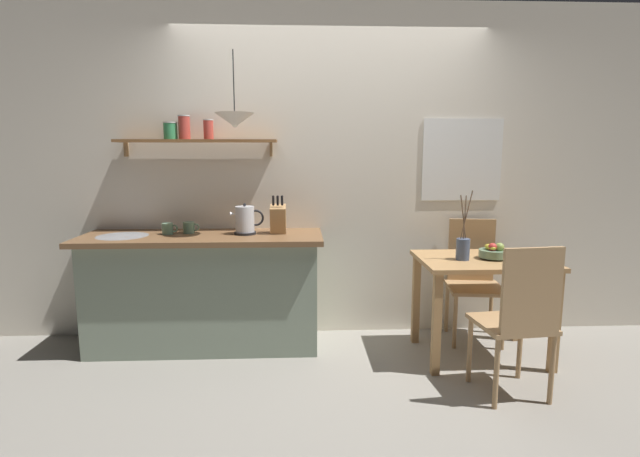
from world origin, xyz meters
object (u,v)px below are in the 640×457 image
(dining_table, at_px, (482,276))
(fruit_bowl, at_px, (494,252))
(coffee_mug_by_sink, at_px, (168,229))
(coffee_mug_spare, at_px, (189,228))
(knife_block, at_px, (278,219))
(electric_kettle, at_px, (245,220))
(dining_chair_near, at_px, (520,315))
(dining_chair_far, at_px, (473,274))
(pendant_lamp, at_px, (235,120))
(twig_vase, at_px, (463,248))

(dining_table, xyz_separation_m, fruit_bowl, (0.07, -0.02, 0.18))
(coffee_mug_by_sink, distance_m, coffee_mug_spare, 0.16)
(knife_block, xyz_separation_m, coffee_mug_spare, (-0.69, 0.04, -0.07))
(electric_kettle, relative_size, coffee_mug_spare, 2.05)
(dining_chair_near, relative_size, knife_block, 3.30)
(dining_chair_far, relative_size, pendant_lamp, 1.81)
(dining_chair_far, xyz_separation_m, twig_vase, (-0.25, -0.43, 0.31))
(fruit_bowl, distance_m, knife_block, 1.62)
(dining_table, bearing_deg, coffee_mug_spare, 170.89)
(electric_kettle, height_order, coffee_mug_by_sink, electric_kettle)
(dining_chair_far, height_order, fruit_bowl, dining_chair_far)
(coffee_mug_by_sink, relative_size, coffee_mug_spare, 0.97)
(twig_vase, distance_m, knife_block, 1.40)
(coffee_mug_by_sink, bearing_deg, dining_chair_far, 2.10)
(coffee_mug_by_sink, bearing_deg, electric_kettle, -1.68)
(dining_chair_near, distance_m, fruit_bowl, 0.68)
(dining_table, distance_m, electric_kettle, 1.82)
(dining_chair_near, distance_m, knife_block, 1.84)
(dining_chair_far, xyz_separation_m, electric_kettle, (-1.84, -0.11, 0.47))
(dining_chair_far, bearing_deg, pendant_lamp, -173.65)
(dining_chair_far, bearing_deg, dining_chair_near, -95.08)
(dining_chair_near, relative_size, pendant_lamp, 1.83)
(dining_chair_far, bearing_deg, electric_kettle, -176.68)
(twig_vase, xyz_separation_m, pendant_lamp, (-1.64, 0.22, 0.91))
(electric_kettle, relative_size, coffee_mug_by_sink, 2.11)
(dining_chair_far, distance_m, fruit_bowl, 0.49)
(twig_vase, xyz_separation_m, knife_block, (-1.34, 0.35, 0.17))
(knife_block, relative_size, coffee_mug_by_sink, 2.47)
(dining_table, height_order, dining_chair_far, dining_chair_far)
(dining_chair_far, relative_size, twig_vase, 1.94)
(fruit_bowl, relative_size, electric_kettle, 0.80)
(electric_kettle, bearing_deg, coffee_mug_by_sink, 178.32)
(dining_chair_near, xyz_separation_m, pendant_lamp, (-1.79, 0.83, 1.21))
(knife_block, bearing_deg, coffee_mug_spare, 176.80)
(electric_kettle, xyz_separation_m, coffee_mug_spare, (-0.44, 0.07, -0.06))
(twig_vase, bearing_deg, knife_block, 165.34)
(pendant_lamp, bearing_deg, knife_block, 23.86)
(dining_chair_far, height_order, knife_block, knife_block)
(dining_table, bearing_deg, dining_chair_far, 78.65)
(twig_vase, distance_m, coffee_mug_by_sink, 2.21)
(coffee_mug_by_sink, bearing_deg, pendant_lamp, -12.45)
(dining_table, distance_m, fruit_bowl, 0.20)
(twig_vase, height_order, coffee_mug_by_sink, twig_vase)
(knife_block, bearing_deg, pendant_lamp, -156.14)
(fruit_bowl, xyz_separation_m, electric_kettle, (-1.82, 0.31, 0.20))
(fruit_bowl, xyz_separation_m, knife_block, (-1.57, 0.33, 0.21))
(electric_kettle, xyz_separation_m, knife_block, (0.25, 0.03, 0.01))
(dining_table, xyz_separation_m, twig_vase, (-0.17, -0.04, 0.22))
(electric_kettle, height_order, pendant_lamp, pendant_lamp)
(twig_vase, height_order, knife_block, twig_vase)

